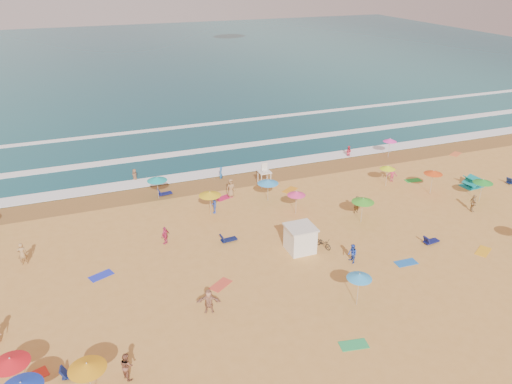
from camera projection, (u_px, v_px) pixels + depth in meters
name	position (u px, v px, depth m)	size (l,w,h in m)	color
ground	(283.00, 237.00, 41.35)	(220.00, 220.00, 0.00)	gold
ocean	(134.00, 61.00, 112.50)	(220.00, 140.00, 0.18)	#0C4756
wet_sand	(235.00, 180.00, 51.93)	(220.00, 220.00, 0.00)	olive
surf_foam	(212.00, 152.00, 59.36)	(200.00, 18.70, 0.05)	white
cabana	(300.00, 239.00, 39.03)	(2.00, 2.00, 2.00)	white
cabana_roof	(301.00, 227.00, 38.58)	(2.20, 2.20, 0.12)	silver
bicycle	(323.00, 243.00, 39.63)	(0.55, 1.59, 0.84)	black
lifeguard_stand	(264.00, 176.00, 50.19)	(1.20, 1.20, 2.10)	white
beach_umbrellas	(267.00, 217.00, 39.96)	(45.79, 26.41, 0.68)	green
loungers	(345.00, 230.00, 41.96)	(60.18, 22.17, 0.34)	#101652
towels	(315.00, 236.00, 41.41)	(47.80, 25.10, 0.03)	red
beachgoers	(252.00, 221.00, 42.14)	(39.89, 28.12, 2.09)	tan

